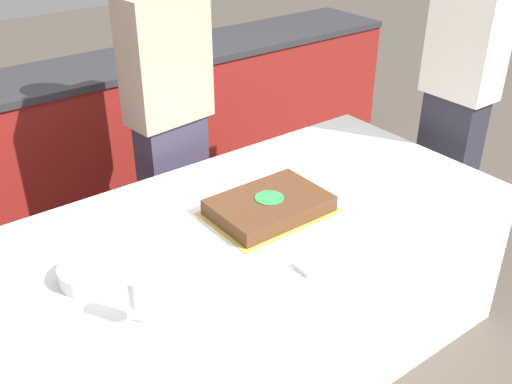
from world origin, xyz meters
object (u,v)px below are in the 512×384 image
Objects in this scene: wine_glass at (138,294)px; person_seated_right at (457,100)px; plate_stack at (90,272)px; cake at (269,206)px; person_cutting_cake at (170,118)px.

person_seated_right is at bearing 8.82° from wine_glass.
person_seated_right reaches higher than wine_glass.
wine_glass reaches higher than plate_stack.
wine_glass is at bearing -84.09° from plate_stack.
plate_stack is at bearing -90.14° from person_seated_right.
plate_stack is 0.12× the size of person_seated_right.
cake is at bearing -2.49° from plate_stack.
person_seated_right is (1.97, -0.00, 0.16)m from plate_stack.
cake is 2.93× the size of wine_glass.
person_seated_right reaches higher than cake.
person_cutting_cake reaches higher than wine_glass.
cake is 0.29× the size of person_cutting_cake.
person_cutting_cake reaches higher than plate_stack.
person_seated_right is at bearing -0.14° from plate_stack.
plate_stack is 1.06m from person_cutting_cake.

